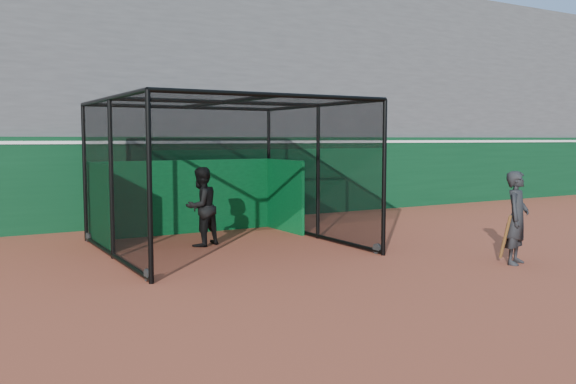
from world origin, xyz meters
TOP-DOWN VIEW (x-y plane):
  - ground at (0.00, 0.00)m, footprint 120.00×120.00m
  - outfield_wall at (0.00, 8.50)m, footprint 50.00×0.50m
  - grandstand at (0.00, 12.27)m, footprint 50.00×7.85m
  - batting_cage at (0.00, 4.13)m, footprint 5.09×5.14m
  - batter at (-0.37, 4.58)m, footprint 1.08×0.99m
  - on_deck_player at (4.18, -0.41)m, footprint 0.79×0.68m

SIDE VIEW (x-z plane):
  - ground at x=0.00m, z-range 0.00..0.00m
  - batter at x=-0.37m, z-range 0.00..1.81m
  - on_deck_player at x=4.18m, z-range 0.00..1.82m
  - outfield_wall at x=0.00m, z-range 0.04..2.54m
  - batting_cage at x=0.00m, z-range 0.00..3.25m
  - grandstand at x=0.00m, z-range 0.00..8.95m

